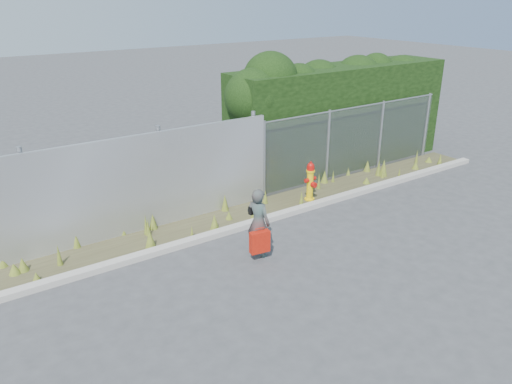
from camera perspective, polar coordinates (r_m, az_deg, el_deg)
The scene contains 10 objects.
ground at distance 10.27m, azimuth 5.86°, elevation -7.24°, with size 80.00×80.00×0.00m, color #3B3C3E.
curb at distance 11.51m, azimuth 0.10°, elevation -3.42°, with size 16.00×0.22×0.12m, color #A29C93.
weed_strip at distance 12.09m, azimuth -0.78°, elevation -1.83°, with size 16.00×1.31×0.53m.
corrugated_fence at distance 10.84m, azimuth -17.93°, elevation -0.17°, with size 8.50×0.21×2.30m.
chainlink_fence at distance 14.63m, azimuth 11.27°, elevation 5.80°, with size 6.50×0.07×2.05m.
hedge at distance 15.20m, azimuth 9.02°, elevation 9.85°, with size 7.61×1.80×3.56m.
fire_hydrant at distance 12.72m, azimuth 6.22°, elevation 1.16°, with size 0.35×0.31×1.05m.
woman at distance 9.92m, azimuth 0.26°, elevation -3.53°, with size 0.52×0.34×1.44m, color #0F645C.
red_tote_bag at distance 9.83m, azimuth 0.43°, elevation -5.71°, with size 0.40×0.15×0.53m.
black_shoulder_bag at distance 9.92m, azimuth -0.26°, elevation -2.03°, with size 0.22×0.09×0.16m.
Camera 1 is at (-5.91, -6.77, 4.98)m, focal length 35.00 mm.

